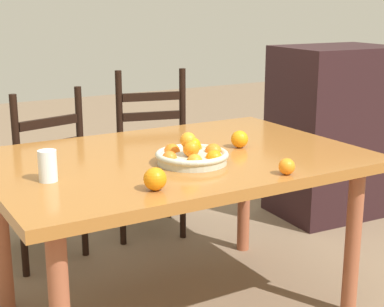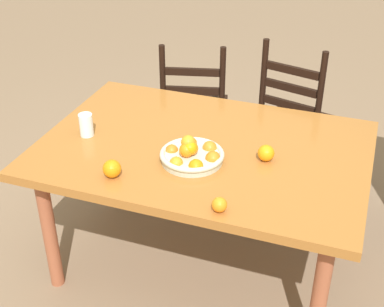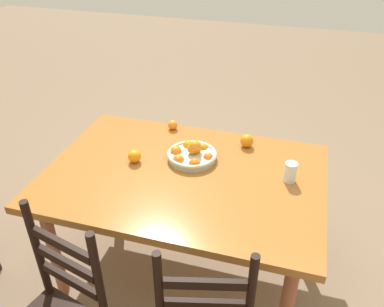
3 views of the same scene
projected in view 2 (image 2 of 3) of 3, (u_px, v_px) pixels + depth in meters
ground_plane at (202, 260)px, 2.92m from camera, size 12.00×12.00×0.00m
dining_table at (203, 159)px, 2.58m from camera, size 1.54×1.05×0.72m
chair_near_window at (295, 122)px, 3.31m from camera, size 0.50×0.50×0.99m
chair_by_cabinet at (194, 111)px, 3.49m from camera, size 0.50×0.50×0.92m
fruit_bowl at (192, 155)px, 2.41m from camera, size 0.29×0.29×0.13m
orange_loose_0 at (219, 205)px, 2.09m from camera, size 0.06×0.06×0.06m
orange_loose_1 at (266, 153)px, 2.41m from camera, size 0.08×0.08×0.08m
orange_loose_2 at (112, 169)px, 2.30m from camera, size 0.08×0.08×0.08m
drinking_glass at (86, 125)px, 2.60m from camera, size 0.07×0.07×0.11m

